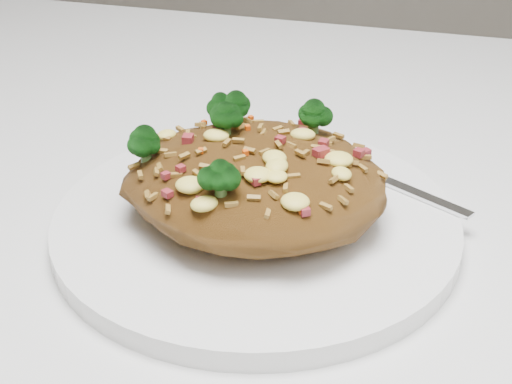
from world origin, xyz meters
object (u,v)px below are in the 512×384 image
Objects in this scene: dining_table at (265,285)px; fried_rice at (255,169)px; fork at (377,177)px; plate at (256,221)px.

fried_rice reaches higher than dining_table.
dining_table is 0.13m from fork.
plate is at bearing -31.63° from fried_rice.
fork reaches higher than plate.
plate is 0.10m from fork.
fried_rice reaches higher than fork.
plate is 0.04m from fried_rice.
fork is (0.07, 0.06, -0.03)m from fried_rice.
fried_rice is 0.10m from fork.
fried_rice is (0.01, -0.06, 0.14)m from dining_table.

